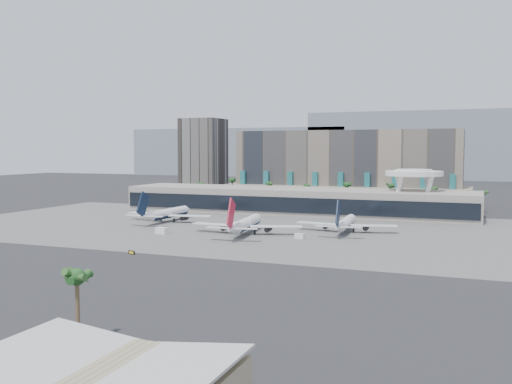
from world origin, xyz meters
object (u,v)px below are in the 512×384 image
(service_vehicle_b, at_px, (300,236))
(airliner_centre, at_px, (245,224))
(airliner_right, at_px, (345,223))
(service_vehicle_a, at_px, (162,231))
(airliner_left, at_px, (167,213))
(taxiway_sign, at_px, (132,252))

(service_vehicle_b, bearing_deg, airliner_centre, -178.97)
(airliner_right, xyz_separation_m, service_vehicle_b, (-11.39, -20.92, -2.56))
(airliner_centre, bearing_deg, service_vehicle_a, -166.55)
(airliner_left, distance_m, taxiway_sign, 75.36)
(airliner_centre, distance_m, taxiway_sign, 51.92)
(service_vehicle_b, bearing_deg, taxiway_sign, -120.73)
(airliner_centre, relative_size, taxiway_sign, 18.16)
(service_vehicle_a, height_order, taxiway_sign, service_vehicle_a)
(taxiway_sign, bearing_deg, airliner_left, 121.46)
(airliner_right, bearing_deg, taxiway_sign, -129.62)
(airliner_centre, distance_m, airliner_right, 37.69)
(service_vehicle_b, bearing_deg, service_vehicle_a, -162.57)
(service_vehicle_a, bearing_deg, airliner_centre, 35.41)
(airliner_left, relative_size, airliner_centre, 0.97)
(airliner_left, height_order, airliner_centre, airliner_centre)
(airliner_right, height_order, service_vehicle_b, airliner_right)
(airliner_centre, distance_m, service_vehicle_a, 30.68)
(airliner_centre, xyz_separation_m, airliner_right, (33.07, 18.07, -0.35))
(airliner_right, xyz_separation_m, service_vehicle_a, (-61.70, -28.80, -2.22))
(airliner_right, xyz_separation_m, taxiway_sign, (-49.29, -67.28, -2.89))
(airliner_right, relative_size, taxiway_sign, 16.54)
(airliner_centre, relative_size, airliner_right, 1.10)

